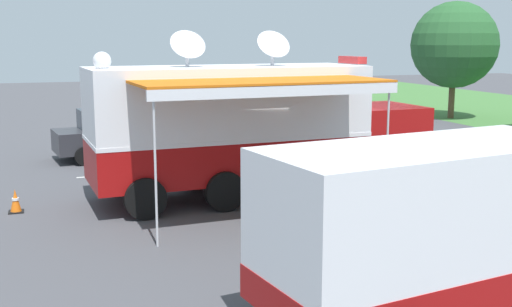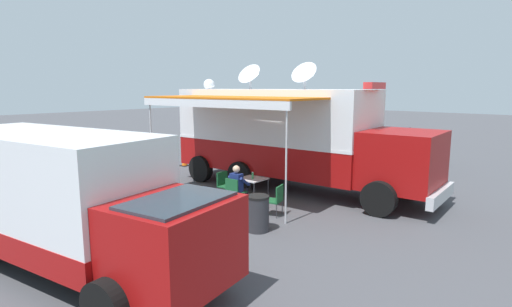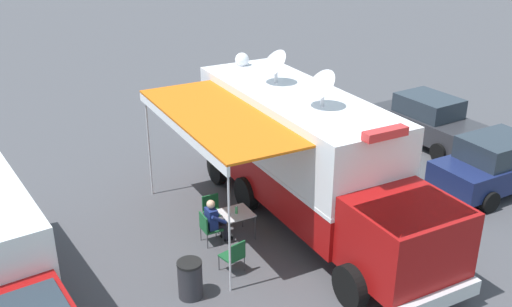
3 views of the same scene
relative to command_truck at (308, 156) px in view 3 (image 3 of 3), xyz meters
The scene contains 13 objects.
ground_plane 2.09m from the command_truck, 89.38° to the right, with size 100.00×100.00×0.00m, color #47474C.
lot_stripe 4.90m from the command_truck, 152.27° to the right, with size 0.12×4.80×0.01m, color silver.
command_truck is the anchor object (origin of this frame).
folding_table 2.50m from the command_truck, ahead, with size 0.84×0.84×0.73m.
water_bottle 2.43m from the command_truck, ahead, with size 0.07×0.07×0.22m.
folding_chair_at_table 3.28m from the command_truck, ahead, with size 0.51×0.51×0.87m.
folding_chair_beside_table 2.99m from the command_truck, 17.59° to the right, with size 0.51×0.51×0.87m.
folding_chair_spare_by_truck 3.54m from the command_truck, 28.54° to the left, with size 0.59×0.59×0.87m.
seated_responder 3.05m from the command_truck, ahead, with size 0.68×0.57×1.25m.
trash_bin 4.78m from the command_truck, 25.61° to the left, with size 0.57×0.57×0.91m.
traffic_cone 6.35m from the command_truck, 92.08° to the right, with size 0.36×0.36×0.58m.
car_behind_truck 6.32m from the command_truck, behind, with size 4.33×2.27×1.76m.
car_far_corner 7.52m from the command_truck, 156.39° to the right, with size 2.41×4.39×1.76m.
Camera 3 is at (7.39, 13.29, 8.36)m, focal length 41.27 mm.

